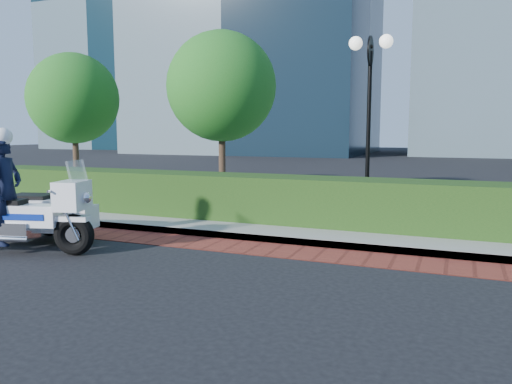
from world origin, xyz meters
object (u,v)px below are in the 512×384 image
at_px(tree_b, 222,87).
at_px(police_motorcycle, 26,208).
at_px(tree_a, 74,99).
at_px(lamppost, 369,97).

height_order(tree_b, police_motorcycle, tree_b).
bearing_deg(tree_b, tree_a, 180.00).
relative_size(lamppost, tree_a, 0.92).
xyz_separation_m(lamppost, tree_b, (-4.50, 1.30, 0.48)).
bearing_deg(police_motorcycle, tree_b, 68.42).
bearing_deg(tree_a, lamppost, -7.41).
xyz_separation_m(lamppost, tree_a, (-10.00, 1.30, 0.26)).
relative_size(tree_b, police_motorcycle, 1.79).
distance_m(lamppost, tree_b, 4.71).
bearing_deg(tree_b, police_motorcycle, -96.81).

